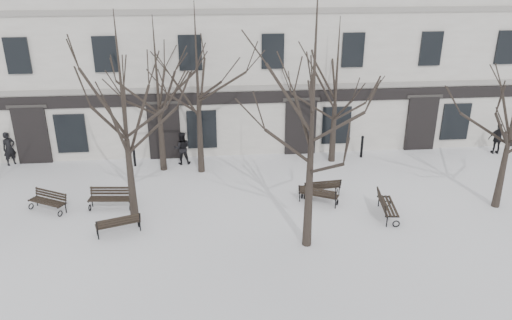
{
  "coord_description": "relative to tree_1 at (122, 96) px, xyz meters",
  "views": [
    {
      "loc": [
        -1.15,
        -16.34,
        9.74
      ],
      "look_at": [
        0.7,
        3.0,
        1.74
      ],
      "focal_mm": 35.0,
      "sensor_mm": 36.0,
      "label": 1
    }
  ],
  "objects": [
    {
      "name": "bench_3",
      "position": [
        -3.61,
        1.16,
        -4.6
      ],
      "size": [
        1.7,
        1.3,
        0.83
      ],
      "rotation": [
        0.0,
        0.0,
        -0.51
      ],
      "color": "black",
      "rests_on": "ground"
    },
    {
      "name": "pedestrian_c",
      "position": [
        18.1,
        5.5,
        -5.05
      ],
      "size": [
        1.03,
        0.57,
        1.65
      ],
      "primitive_type": "imported",
      "rotation": [
        0.0,
        0.0,
        2.97
      ],
      "color": "black",
      "rests_on": "ground"
    },
    {
      "name": "ground",
      "position": [
        4.27,
        -1.43,
        -5.05
      ],
      "size": [
        100.0,
        100.0,
        0.0
      ],
      "primitive_type": "plane",
      "color": "white",
      "rests_on": "ground"
    },
    {
      "name": "tree_4",
      "position": [
        0.75,
        5.01,
        -0.45
      ],
      "size": [
        5.15,
        5.15,
        7.36
      ],
      "color": "black",
      "rests_on": "ground"
    },
    {
      "name": "bollard_b",
      "position": [
        10.86,
        5.65,
        -4.42
      ],
      "size": [
        0.15,
        0.15,
        1.19
      ],
      "color": "black",
      "rests_on": "ground"
    },
    {
      "name": "tree_5",
      "position": [
        2.6,
        4.61,
        -0.08
      ],
      "size": [
        5.57,
        5.57,
        7.96
      ],
      "color": "black",
      "rests_on": "ground"
    },
    {
      "name": "bench_1",
      "position": [
        -0.46,
        -1.01,
        -4.61
      ],
      "size": [
        1.72,
        1.07,
        0.82
      ],
      "rotation": [
        0.0,
        0.0,
        3.46
      ],
      "color": "black",
      "rests_on": "ground"
    },
    {
      "name": "bench_2",
      "position": [
        7.52,
        0.67,
        -4.6
      ],
      "size": [
        1.7,
        1.29,
        0.83
      ],
      "rotation": [
        0.0,
        0.0,
        2.64
      ],
      "color": "black",
      "rests_on": "ground"
    },
    {
      "name": "tree_2",
      "position": [
        6.44,
        -2.43,
        0.69
      ],
      "size": [
        6.43,
        6.43,
        9.19
      ],
      "color": "black",
      "rests_on": "ground"
    },
    {
      "name": "bench_0",
      "position": [
        -1.09,
        1.14,
        -4.57
      ],
      "size": [
        1.81,
        0.8,
        0.89
      ],
      "rotation": [
        0.0,
        0.0,
        -0.09
      ],
      "color": "black",
      "rests_on": "ground"
    },
    {
      "name": "bench_5",
      "position": [
        9.99,
        -0.64,
        -4.56
      ],
      "size": [
        0.9,
        1.88,
        0.91
      ],
      "rotation": [
        0.0,
        0.0,
        1.43
      ],
      "color": "black",
      "rests_on": "ground"
    },
    {
      "name": "bollard_a",
      "position": [
        -0.7,
        5.58,
        -4.46
      ],
      "size": [
        0.14,
        0.14,
        1.11
      ],
      "color": "black",
      "rests_on": "ground"
    },
    {
      "name": "pedestrian_a",
      "position": [
        -6.88,
        6.37,
        -5.05
      ],
      "size": [
        0.73,
        0.72,
        1.7
      ],
      "primitive_type": "imported",
      "rotation": [
        0.0,
        0.0,
        0.75
      ],
      "color": "black",
      "rests_on": "ground"
    },
    {
      "name": "tree_1",
      "position": [
        0.0,
        0.0,
        0.0
      ],
      "size": [
        5.66,
        5.66,
        8.08
      ],
      "color": "black",
      "rests_on": "ground"
    },
    {
      "name": "building",
      "position": [
        4.27,
        11.52,
        0.46
      ],
      "size": [
        40.4,
        10.2,
        11.4
      ],
      "color": "silver",
      "rests_on": "ground"
    },
    {
      "name": "bench_4",
      "position": [
        7.8,
        1.37,
        -4.6
      ],
      "size": [
        1.71,
        0.77,
        0.84
      ],
      "rotation": [
        0.0,
        0.0,
        3.25
      ],
      "color": "black",
      "rests_on": "ground"
    },
    {
      "name": "tree_6",
      "position": [
        9.21,
        5.32,
        -0.57
      ],
      "size": [
        5.02,
        5.02,
        7.17
      ],
      "color": "black",
      "rests_on": "ground"
    },
    {
      "name": "pedestrian_b",
      "position": [
        1.65,
        5.67,
        -5.05
      ],
      "size": [
        0.85,
        0.68,
        1.67
      ],
      "primitive_type": "imported",
      "rotation": [
        0.0,
        0.0,
        3.21
      ],
      "color": "black",
      "rests_on": "ground"
    }
  ]
}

